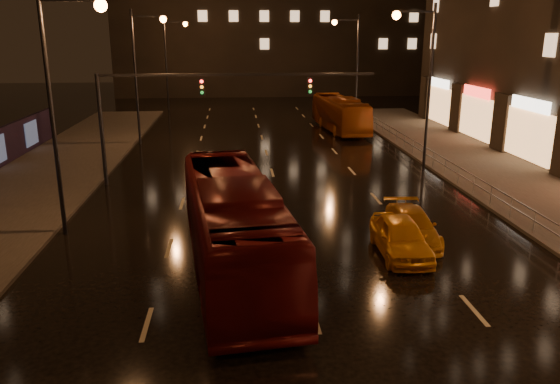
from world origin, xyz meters
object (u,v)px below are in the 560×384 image
at_px(bus_curb, 340,114).
at_px(taxi_far, 411,226).
at_px(taxi_near, 400,237).
at_px(bus_red, 234,224).

distance_m(bus_curb, taxi_far, 26.90).
height_order(taxi_near, taxi_far, taxi_near).
bearing_deg(taxi_far, bus_red, -158.47).
bearing_deg(taxi_far, bus_curb, 90.06).
bearing_deg(bus_curb, taxi_near, -101.00).
relative_size(bus_curb, taxi_near, 2.48).
height_order(bus_red, bus_curb, bus_red).
relative_size(bus_red, taxi_far, 2.78).
bearing_deg(taxi_near, bus_curb, 85.45).
height_order(bus_red, taxi_near, bus_red).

